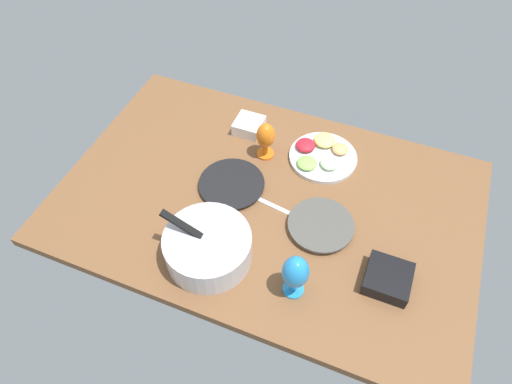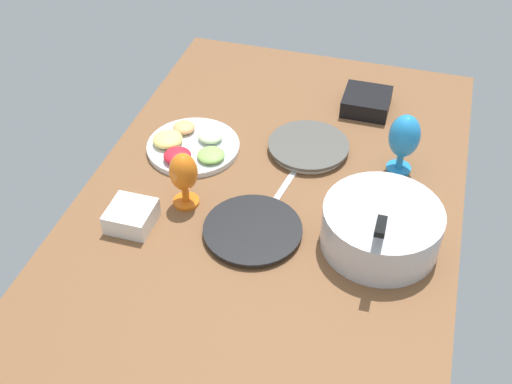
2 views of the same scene
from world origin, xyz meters
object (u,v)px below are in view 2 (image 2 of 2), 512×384
Objects in this scene: dinner_plate_right at (253,230)px; square_bowl_black at (367,101)px; dinner_plate_left at (308,147)px; hurricane_glass_orange at (184,175)px; mixing_bowl at (381,226)px; hurricane_glass_blue at (404,138)px; fruit_platter at (191,145)px; square_bowl_white at (131,215)px.

square_bowl_black is (-65.49, 19.34, 2.11)cm from dinner_plate_right.
hurricane_glass_orange is at bearing -40.12° from dinner_plate_left.
hurricane_glass_orange is at bearing -90.77° from mixing_bowl.
hurricane_glass_blue is (-30.90, 54.42, 1.39)cm from hurricane_glass_orange.
hurricane_glass_orange reaches higher than square_bowl_black.
mixing_bowl reaches higher than dinner_plate_right.
square_bowl_white reaches higher than fruit_platter.
dinner_plate_left is 2.10× the size of square_bowl_white.
hurricane_glass_blue is at bearing 87.27° from dinner_plate_left.
fruit_platter reaches higher than dinner_plate_left.
square_bowl_black is (-71.10, 51.09, -0.01)cm from square_bowl_white.
mixing_bowl is 32.06cm from hurricane_glass_blue.
fruit_platter is at bearing -135.72° from dinner_plate_right.
square_bowl_black is at bearing 163.55° from dinner_plate_right.
mixing_bowl reaches higher than fruit_platter.
dinner_plate_left is 1.46× the size of hurricane_glass_orange.
fruit_platter is (-23.15, -60.17, -4.50)cm from mixing_bowl.
dinner_plate_left is 58.15cm from square_bowl_white.
square_bowl_white is (5.60, -31.75, 2.11)cm from dinner_plate_right.
hurricane_glass_orange is (-0.71, -53.15, 3.79)cm from mixing_bowl.
hurricane_glass_blue is at bearing 137.96° from dinner_plate_right.
dinner_plate_right is (38.43, -6.19, -0.35)cm from dinner_plate_left.
fruit_platter is at bearing -111.05° from mixing_bowl.
mixing_bowl is 2.10× the size of square_bowl_black.
dinner_plate_left is 42.25cm from mixing_bowl.
fruit_platter is (-28.67, -27.96, 0.80)cm from dinner_plate_right.
dinner_plate_left is 43.00cm from hurricane_glass_orange.
hurricane_glass_orange reaches higher than fruit_platter.
mixing_bowl reaches higher than square_bowl_white.
dinner_plate_right is 2.24× the size of square_bowl_white.
hurricane_glass_orange is 1.43× the size of square_bowl_white.
fruit_platter is (9.76, -34.15, 0.45)cm from dinner_plate_left.
mixing_bowl reaches higher than hurricane_glass_blue.
hurricane_glass_blue is at bearing 97.84° from fruit_platter.
hurricane_glass_blue is 1.26× the size of square_bowl_black.
fruit_platter is 1.68× the size of hurricane_glass_orange.
dinner_plate_right is 1.74× the size of square_bowl_black.
square_bowl_white is at bearing -79.99° from dinner_plate_right.
square_bowl_white is (42.73, -65.23, -8.36)cm from hurricane_glass_blue.
hurricane_glass_orange reaches higher than dinner_plate_right.
mixing_bowl is 2.69× the size of square_bowl_white.
hurricane_glass_orange is at bearing -60.42° from hurricane_glass_blue.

